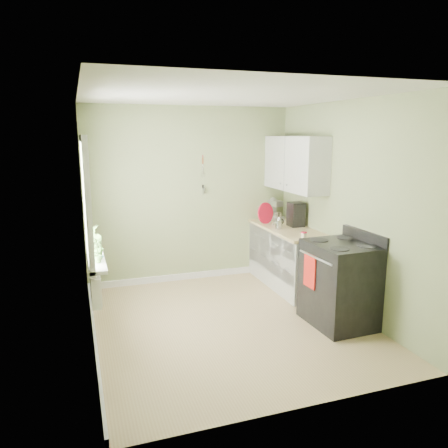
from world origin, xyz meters
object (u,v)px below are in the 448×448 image
object	(u,v)px
stove	(341,283)
coffee_maker	(296,215)
stand_mixer	(275,211)
kettle	(279,223)

from	to	relation	value
stove	coffee_maker	bearing A→B (deg)	83.69
stove	stand_mixer	xyz separation A→B (m)	(0.08, 2.02, 0.55)
stove	coffee_maker	xyz separation A→B (m)	(0.16, 1.49, 0.57)
stove	kettle	bearing A→B (deg)	96.55
kettle	coffee_maker	xyz separation A→B (m)	(0.32, 0.09, 0.09)
stove	coffee_maker	distance (m)	1.60
stand_mixer	kettle	world-z (taller)	stand_mixer
coffee_maker	stove	bearing A→B (deg)	-96.31
stand_mixer	kettle	distance (m)	0.67
stove	kettle	distance (m)	1.48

